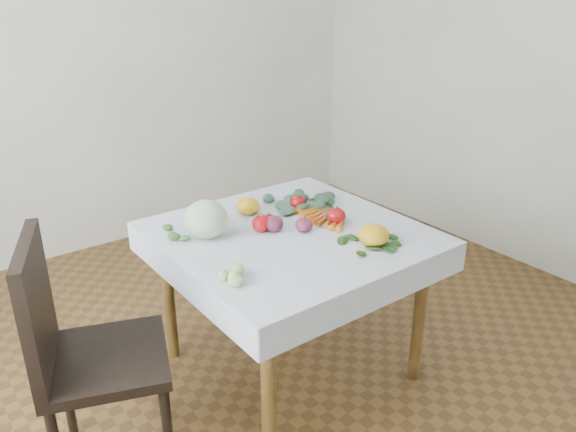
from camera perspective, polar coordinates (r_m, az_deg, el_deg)
name	(u,v)px	position (r m, az deg, el deg)	size (l,w,h in m)	color
ground	(290,365)	(2.99, 0.22, -14.90)	(4.00, 4.00, 0.00)	brown
back_wall	(114,57)	(4.17, -17.24, 15.22)	(4.00, 0.04, 2.70)	white
table	(290,251)	(2.64, 0.25, -3.61)	(1.00, 1.00, 0.75)	brown
tablecloth	(290,232)	(2.60, 0.25, -1.65)	(1.12, 1.12, 0.01)	white
chair	(77,344)	(2.28, -20.63, -12.10)	(0.59, 0.59, 1.01)	black
cabbage	(206,219)	(2.54, -8.34, -0.33)	(0.19, 0.19, 0.17)	silver
tomato_a	(269,221)	(2.63, -1.96, -0.50)	(0.07, 0.07, 0.07)	#B00B0F
tomato_b	(298,203)	(2.84, 1.04, 1.38)	(0.08, 0.08, 0.07)	#B00B0F
tomato_c	(262,223)	(2.59, -2.70, -0.75)	(0.09, 0.09, 0.08)	#B00B0F
tomato_d	(336,216)	(2.68, 4.91, 0.03)	(0.09, 0.09, 0.08)	#B00B0F
heirloom_back	(248,206)	(2.79, -4.10, 1.05)	(0.12, 0.12, 0.08)	gold
heirloom_front	(374,235)	(2.48, 8.69, -1.90)	(0.14, 0.14, 0.10)	gold
onion_a	(304,225)	(2.59, 1.61, -0.91)	(0.08, 0.08, 0.07)	#601B41
onion_b	(274,224)	(2.59, -1.46, -0.78)	(0.09, 0.09, 0.08)	#601B41
tomatillo_cluster	(242,273)	(2.20, -4.70, -5.79)	(0.10, 0.12, 0.04)	#A9CA74
carrot_bunch	(324,215)	(2.75, 3.68, 0.08)	(0.19, 0.33, 0.03)	orange
kale_bunch	(301,201)	(2.91, 1.33, 1.58)	(0.31, 0.29, 0.04)	#3D644A
basil_bunch	(373,240)	(2.53, 8.60, -2.45)	(0.26, 0.23, 0.01)	#234E18
dill_bunch	(190,229)	(2.64, -9.97, -1.31)	(0.20, 0.21, 0.02)	#467535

